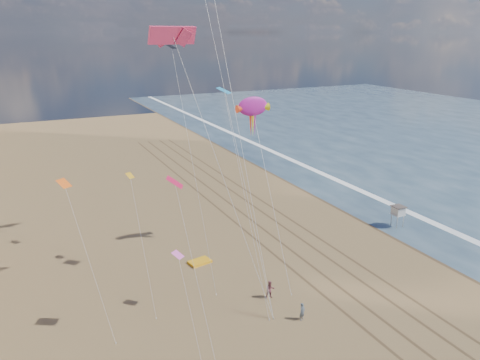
% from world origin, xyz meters
% --- Properties ---
extents(wet_sand, '(260.00, 260.00, 0.00)m').
position_xyz_m(wet_sand, '(19.00, 40.00, 0.00)').
color(wet_sand, '#42301E').
rests_on(wet_sand, ground).
extents(foam, '(260.00, 260.00, 0.00)m').
position_xyz_m(foam, '(23.20, 40.00, 0.00)').
color(foam, white).
rests_on(foam, ground).
extents(tracks, '(7.68, 120.00, 0.01)m').
position_xyz_m(tracks, '(2.55, 30.00, 0.01)').
color(tracks, brown).
rests_on(tracks, ground).
extents(lifeguard_stand, '(1.61, 1.61, 2.92)m').
position_xyz_m(lifeguard_stand, '(17.77, 25.24, 2.25)').
color(lifeguard_stand, silver).
rests_on(lifeguard_stand, ground).
extents(grounded_kite, '(2.69, 1.99, 0.28)m').
position_xyz_m(grounded_kite, '(-9.82, 26.99, 0.14)').
color(grounded_kite, '#FFAC15').
rests_on(grounded_kite, ground).
extents(show_kite, '(4.07, 6.64, 20.33)m').
position_xyz_m(show_kite, '(-2.18, 28.99, 16.89)').
color(show_kite, '#B71C98').
rests_on(show_kite, ground).
extents(kite_flyer_a, '(0.72, 0.61, 1.68)m').
position_xyz_m(kite_flyer_a, '(-5.37, 12.71, 0.84)').
color(kite_flyer_a, '#525F6A').
rests_on(kite_flyer_a, ground).
extents(kite_flyer_b, '(0.98, 0.81, 1.83)m').
position_xyz_m(kite_flyer_b, '(-6.21, 17.15, 0.92)').
color(kite_flyer_b, brown).
rests_on(kite_flyer_b, ground).
extents(small_kites, '(16.74, 16.36, 18.44)m').
position_xyz_m(small_kites, '(-14.91, 23.04, 14.36)').
color(small_kites, '#FF6115').
rests_on(small_kites, ground).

